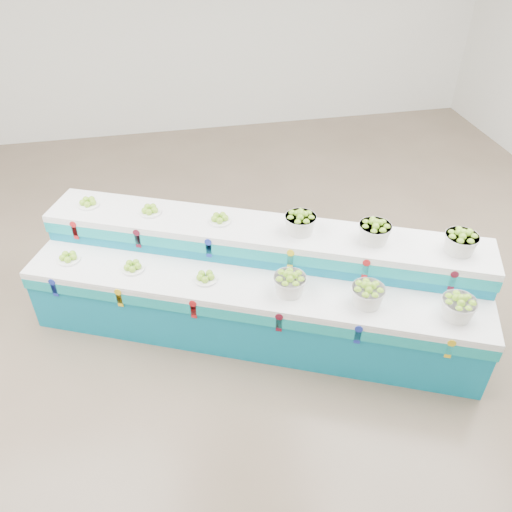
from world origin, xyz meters
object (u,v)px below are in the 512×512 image
at_px(plate_upper_mid, 150,210).
at_px(basket_upper_right, 461,242).
at_px(basket_lower_left, 290,283).
at_px(display_stand, 256,285).

relative_size(plate_upper_mid, basket_upper_right, 0.74).
xyz_separation_m(plate_upper_mid, basket_upper_right, (2.73, -1.20, 0.06)).
distance_m(basket_lower_left, plate_upper_mid, 1.64).
height_order(display_stand, basket_lower_left, display_stand).
bearing_deg(display_stand, plate_upper_mid, 166.65).
bearing_deg(plate_upper_mid, basket_upper_right, -23.78).
bearing_deg(plate_upper_mid, basket_lower_left, -43.53).
distance_m(display_stand, basket_upper_right, 1.95).
relative_size(display_stand, plate_upper_mid, 19.74).
bearing_deg(basket_lower_left, display_stand, 119.81).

